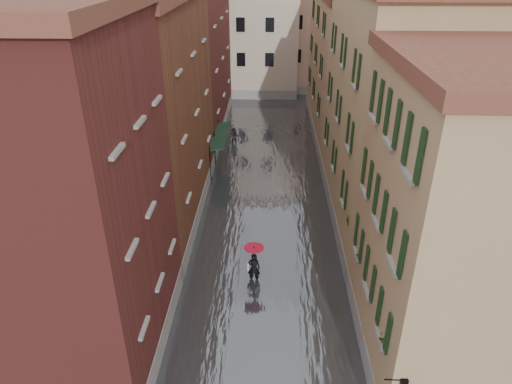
# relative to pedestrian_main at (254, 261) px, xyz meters

# --- Properties ---
(ground) EXTENTS (120.00, 120.00, 0.00)m
(ground) POSITION_rel_pedestrian_main_xyz_m (0.50, -2.32, -1.27)
(ground) COLOR #565658
(ground) RESTS_ON ground
(floodwater) EXTENTS (10.00, 60.00, 0.20)m
(floodwater) POSITION_rel_pedestrian_main_xyz_m (0.50, 10.68, -1.17)
(floodwater) COLOR #4A4E52
(floodwater) RESTS_ON ground
(building_left_near) EXTENTS (6.00, 8.00, 13.00)m
(building_left_near) POSITION_rel_pedestrian_main_xyz_m (-6.50, -4.32, 5.23)
(building_left_near) COLOR maroon
(building_left_near) RESTS_ON ground
(building_left_mid) EXTENTS (6.00, 14.00, 12.50)m
(building_left_mid) POSITION_rel_pedestrian_main_xyz_m (-6.50, 6.68, 4.98)
(building_left_mid) COLOR brown
(building_left_mid) RESTS_ON ground
(building_left_far) EXTENTS (6.00, 16.00, 14.00)m
(building_left_far) POSITION_rel_pedestrian_main_xyz_m (-6.50, 21.68, 5.73)
(building_left_far) COLOR maroon
(building_left_far) RESTS_ON ground
(building_right_near) EXTENTS (6.00, 8.00, 11.50)m
(building_right_near) POSITION_rel_pedestrian_main_xyz_m (7.50, -4.32, 4.48)
(building_right_near) COLOR #A07A52
(building_right_near) RESTS_ON ground
(building_right_mid) EXTENTS (6.00, 14.00, 13.00)m
(building_right_mid) POSITION_rel_pedestrian_main_xyz_m (7.50, 6.68, 5.23)
(building_right_mid) COLOR tan
(building_right_mid) RESTS_ON ground
(building_right_far) EXTENTS (6.00, 16.00, 11.50)m
(building_right_far) POSITION_rel_pedestrian_main_xyz_m (7.50, 21.68, 4.48)
(building_right_far) COLOR #A07A52
(building_right_far) RESTS_ON ground
(building_end_cream) EXTENTS (12.00, 9.00, 13.00)m
(building_end_cream) POSITION_rel_pedestrian_main_xyz_m (-2.50, 35.68, 5.23)
(building_end_cream) COLOR beige
(building_end_cream) RESTS_ON ground
(building_end_pink) EXTENTS (10.00, 9.00, 12.00)m
(building_end_pink) POSITION_rel_pedestrian_main_xyz_m (6.50, 37.68, 4.73)
(building_end_pink) COLOR #D3A294
(building_end_pink) RESTS_ON ground
(awning_near) EXTENTS (1.09, 2.78, 2.80)m
(awning_near) POSITION_rel_pedestrian_main_xyz_m (-2.98, 12.26, 1.19)
(awning_near) COLOR black
(awning_near) RESTS_ON ground
(awning_far) EXTENTS (1.09, 2.84, 2.80)m
(awning_far) POSITION_rel_pedestrian_main_xyz_m (-2.98, 15.17, 1.19)
(awning_far) COLOR black
(awning_far) RESTS_ON ground
(wall_lantern) EXTENTS (0.71, 0.22, 0.35)m
(wall_lantern) POSITION_rel_pedestrian_main_xyz_m (4.83, -8.32, 1.73)
(wall_lantern) COLOR black
(wall_lantern) RESTS_ON ground
(window_planters) EXTENTS (0.59, 8.50, 0.84)m
(window_planters) POSITION_rel_pedestrian_main_xyz_m (4.62, -2.75, 2.24)
(window_planters) COLOR brown
(window_planters) RESTS_ON ground
(pedestrian_main) EXTENTS (1.01, 1.01, 2.06)m
(pedestrian_main) POSITION_rel_pedestrian_main_xyz_m (0.00, 0.00, 0.00)
(pedestrian_main) COLOR black
(pedestrian_main) RESTS_ON ground
(pedestrian_far) EXTENTS (0.75, 0.60, 1.51)m
(pedestrian_far) POSITION_rel_pedestrian_main_xyz_m (-2.29, 18.19, -0.52)
(pedestrian_far) COLOR black
(pedestrian_far) RESTS_ON ground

